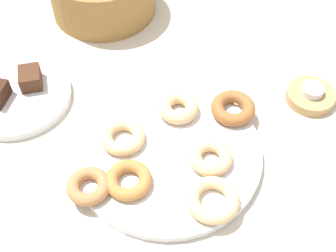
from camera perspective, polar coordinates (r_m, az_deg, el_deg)
The scene contains 13 objects.
ground_plane at distance 0.82m, azimuth -0.07°, elevation -3.68°, with size 2.40×2.40×0.00m, color beige.
donut_plate at distance 0.82m, azimuth -0.07°, elevation -3.33°, with size 0.34×0.34×0.02m, color silver.
donut_0 at distance 0.76m, azimuth -5.05°, elevation -6.86°, with size 0.08×0.08×0.02m, color #BC7A3D.
donut_1 at distance 0.85m, azimuth 1.31°, elevation 2.36°, with size 0.08×0.08×0.03m, color #EABC84.
donut_2 at distance 0.75m, azimuth 5.71°, elevation -9.32°, with size 0.09×0.09×0.02m, color #EABC84.
donut_3 at distance 0.82m, azimuth -5.77°, elevation -1.39°, with size 0.08×0.08×0.02m, color #EABC84.
donut_4 at distance 0.77m, azimuth -10.05°, elevation -7.52°, with size 0.07×0.07×0.02m, color #B27547.
donut_5 at distance 0.79m, azimuth 5.42°, elevation -3.99°, with size 0.08×0.08×0.02m, color #EABC84.
donut_6 at distance 0.86m, azimuth 8.27°, elevation 2.26°, with size 0.08×0.08×0.02m, color #995B2D.
cake_plate at distance 0.95m, azimuth -18.63°, elevation 3.60°, with size 0.22×0.22×0.02m, color silver.
brownie_far at distance 0.94m, azimuth -17.10°, elevation 5.86°, with size 0.04×0.05×0.03m, color #472819.
candle_holder at distance 0.95m, azimuth 17.65°, elevation 3.66°, with size 0.10×0.10×0.02m, color tan.
tealight at distance 0.93m, azimuth 17.90°, elevation 4.38°, with size 0.04×0.04×0.01m, color silver.
Camera 1 is at (0.02, -0.47, 0.68)m, focal length 47.98 mm.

